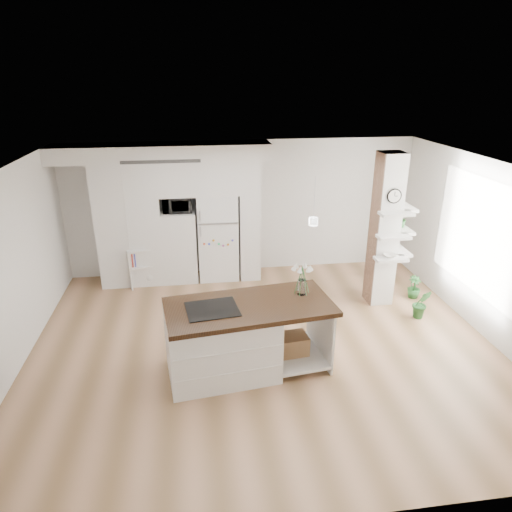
{
  "coord_description": "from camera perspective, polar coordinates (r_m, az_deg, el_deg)",
  "views": [
    {
      "loc": [
        -0.94,
        -5.92,
        3.88
      ],
      "look_at": [
        0.0,
        0.9,
        1.12
      ],
      "focal_mm": 32.0,
      "sensor_mm": 36.0,
      "label": 1
    }
  ],
  "objects": [
    {
      "name": "refrigerator",
      "position": [
        9.12,
        -4.82,
        2.52
      ],
      "size": [
        0.78,
        0.69,
        1.75
      ],
      "color": "white",
      "rests_on": "floor"
    },
    {
      "name": "bookshelf",
      "position": [
        9.2,
        -13.48,
        -1.47
      ],
      "size": [
        0.74,
        0.56,
        0.78
      ],
      "rotation": [
        0.0,
        0.0,
        0.3
      ],
      "color": "silver",
      "rests_on": "floor"
    },
    {
      "name": "cabinet_wall",
      "position": [
        8.92,
        -10.91,
        6.01
      ],
      "size": [
        4.0,
        0.71,
        2.7
      ],
      "color": "silver",
      "rests_on": "floor"
    },
    {
      "name": "floor",
      "position": [
        7.14,
        0.98,
        -11.1
      ],
      "size": [
        7.0,
        6.0,
        0.01
      ],
      "primitive_type": "cube",
      "color": "tan",
      "rests_on": "ground"
    },
    {
      "name": "room",
      "position": [
        6.32,
        1.09,
        3.16
      ],
      "size": [
        7.04,
        6.04,
        2.72
      ],
      "color": "white",
      "rests_on": "ground"
    },
    {
      "name": "floor_plant_a",
      "position": [
        8.24,
        19.98,
        -5.62
      ],
      "size": [
        0.33,
        0.29,
        0.53
      ],
      "primitive_type": "imported",
      "rotation": [
        0.0,
        0.0,
        -0.2
      ],
      "color": "#29672D",
      "rests_on": "floor"
    },
    {
      "name": "kitchen_island",
      "position": [
        6.32,
        -3.17,
        -10.28
      ],
      "size": [
        2.36,
        1.34,
        1.58
      ],
      "rotation": [
        0.0,
        0.0,
        0.13
      ],
      "color": "silver",
      "rests_on": "floor"
    },
    {
      "name": "shelf_plant",
      "position": [
        8.39,
        17.74,
        4.47
      ],
      "size": [
        0.27,
        0.23,
        0.3
      ],
      "primitive_type": "imported",
      "color": "#29672D",
      "rests_on": "column"
    },
    {
      "name": "floor_plant_b",
      "position": [
        8.94,
        19.14,
        -3.69
      ],
      "size": [
        0.27,
        0.27,
        0.42
      ],
      "primitive_type": "imported",
      "rotation": [
        0.0,
        0.0,
        0.17
      ],
      "color": "#29672D",
      "rests_on": "floor"
    },
    {
      "name": "pendant_light",
      "position": [
        6.85,
        15.19,
        6.17
      ],
      "size": [
        0.12,
        0.12,
        0.1
      ],
      "primitive_type": "cylinder",
      "color": "white",
      "rests_on": "room"
    },
    {
      "name": "window",
      "position": [
        7.99,
        26.22,
        2.19
      ],
      "size": [
        0.0,
        2.4,
        2.4
      ],
      "primitive_type": "plane",
      "rotation": [
        1.57,
        0.0,
        -1.57
      ],
      "color": "white",
      "rests_on": "room"
    },
    {
      "name": "microwave",
      "position": [
        8.86,
        -9.82,
        6.39
      ],
      "size": [
        0.54,
        0.37,
        0.3
      ],
      "primitive_type": "imported",
      "color": "#2D2D2D",
      "rests_on": "cabinet_wall"
    },
    {
      "name": "column",
      "position": [
        8.19,
        16.49,
        2.93
      ],
      "size": [
        0.69,
        0.9,
        2.7
      ],
      "color": "silver",
      "rests_on": "floor"
    },
    {
      "name": "decor_bowl",
      "position": [
        8.08,
        16.37,
        0.03
      ],
      "size": [
        0.22,
        0.22,
        0.05
      ],
      "primitive_type": "imported",
      "color": "white",
      "rests_on": "column"
    }
  ]
}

